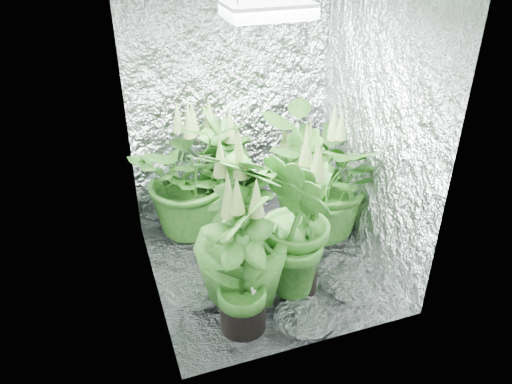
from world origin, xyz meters
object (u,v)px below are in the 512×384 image
object	(u,v)px
grow_lamp	(268,10)
plant_c	(297,184)
plant_a	(191,174)
plant_b	(225,173)
plant_g	(299,224)
plant_f	(242,265)
plant_d	(242,229)
plant_e	(326,178)
circulation_fan	(309,200)

from	to	relation	value
grow_lamp	plant_c	bearing A→B (deg)	44.03
plant_a	plant_b	world-z (taller)	plant_a
plant_g	plant_c	bearing A→B (deg)	66.86
plant_c	plant_f	size ratio (longest dim) A/B	0.86
grow_lamp	plant_f	distance (m)	1.47
plant_d	plant_e	world-z (taller)	plant_d
plant_b	plant_c	world-z (taller)	plant_b
plant_f	plant_a	bearing A→B (deg)	92.09
plant_c	plant_f	distance (m)	1.19
grow_lamp	plant_d	size ratio (longest dim) A/B	0.41
plant_b	plant_a	bearing A→B (deg)	175.00
plant_d	circulation_fan	distance (m)	1.26
plant_e	circulation_fan	bearing A→B (deg)	85.03
plant_a	plant_f	bearing A→B (deg)	-87.91
plant_e	plant_g	world-z (taller)	plant_g
plant_a	plant_g	size ratio (longest dim) A/B	0.96
grow_lamp	plant_g	bearing A→B (deg)	-67.86
plant_d	plant_e	xyz separation A→B (m)	(0.83, 0.48, -0.03)
circulation_fan	plant_e	bearing A→B (deg)	-103.03
grow_lamp	plant_e	xyz separation A→B (m)	(0.57, 0.21, -1.29)
circulation_fan	plant_g	bearing A→B (deg)	-127.91
plant_e	circulation_fan	world-z (taller)	plant_e
plant_a	plant_g	xyz separation A→B (m)	(0.50, -0.93, 0.01)
plant_d	plant_b	bearing A→B (deg)	80.78
plant_b	plant_e	world-z (taller)	plant_e
plant_a	plant_c	bearing A→B (deg)	-16.66
grow_lamp	plant_e	size ratio (longest dim) A/B	0.42
plant_a	circulation_fan	world-z (taller)	plant_a
plant_f	plant_g	bearing A→B (deg)	26.26
plant_d	plant_g	xyz separation A→B (m)	(0.38, -0.02, -0.03)
plant_c	circulation_fan	xyz separation A→B (m)	(0.18, 0.14, -0.26)
plant_c	circulation_fan	world-z (taller)	plant_c
plant_a	plant_c	size ratio (longest dim) A/B	1.20
plant_b	circulation_fan	world-z (taller)	plant_b
plant_b	plant_f	size ratio (longest dim) A/B	1.01
grow_lamp	plant_a	size ratio (longest dim) A/B	0.45
plant_d	circulation_fan	world-z (taller)	plant_d
grow_lamp	plant_a	xyz separation A→B (m)	(-0.38, 0.64, -1.30)
plant_d	plant_e	bearing A→B (deg)	30.07
plant_b	plant_g	distance (m)	0.94
grow_lamp	plant_e	world-z (taller)	grow_lamp
plant_e	plant_b	bearing A→B (deg)	149.53
plant_d	plant_f	world-z (taller)	plant_d
grow_lamp	plant_d	xyz separation A→B (m)	(-0.26, -0.27, -1.25)
plant_a	plant_e	distance (m)	1.05
plant_a	plant_f	distance (m)	1.16
plant_e	plant_f	size ratio (longest dim) A/B	1.10
grow_lamp	plant_b	bearing A→B (deg)	100.84
plant_f	circulation_fan	bearing A→B (deg)	48.51
plant_d	plant_f	bearing A→B (deg)	-107.74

